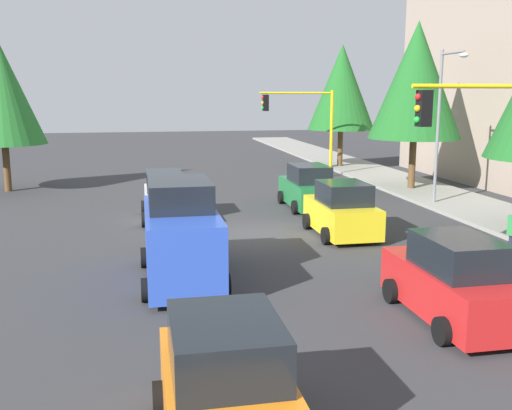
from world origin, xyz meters
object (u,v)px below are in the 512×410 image
object	(u,v)px
car_white	(165,198)
street_lamp_curbside	(443,111)
tree_roadside_mid	(416,81)
car_yellow	(342,211)
delivery_van_blue	(181,235)
car_red	(453,282)
tree_roadside_far	(342,88)
tree_opposite_side	(1,92)
traffic_signal_near_left	(500,139)
car_orange	(228,396)
traffic_signal_far_left	(302,116)
car_green	(308,188)

from	to	relation	value
car_white	street_lamp_curbside	bearing A→B (deg)	91.59
tree_roadside_mid	car_yellow	xyz separation A→B (m)	(8.78, -6.98, -4.85)
tree_roadside_mid	delivery_van_blue	size ratio (longest dim) A/B	1.82
car_red	car_white	distance (m)	13.60
tree_roadside_far	tree_opposite_side	bearing A→B (deg)	-73.69
tree_roadside_mid	traffic_signal_near_left	bearing A→B (deg)	-17.23
delivery_van_blue	car_orange	size ratio (longest dim) A/B	1.24
tree_opposite_side	tree_roadside_mid	size ratio (longest dim) A/B	0.90
car_white	tree_roadside_far	bearing A→B (deg)	139.35
tree_opposite_side	car_red	xyz separation A→B (m)	(20.97, 13.77, -4.27)
traffic_signal_far_left	tree_opposite_side	xyz separation A→B (m)	(2.00, -16.63, 1.41)
car_orange	car_yellow	bearing A→B (deg)	153.85
traffic_signal_far_left	car_yellow	bearing A→B (deg)	-10.01
car_white	car_yellow	xyz separation A→B (m)	(4.05, 6.18, 0.00)
tree_roadside_mid	car_green	distance (m)	9.03
street_lamp_curbside	tree_roadside_mid	size ratio (longest dim) A/B	0.80
street_lamp_curbside	traffic_signal_near_left	bearing A→B (deg)	-20.23
street_lamp_curbside	delivery_van_blue	size ratio (longest dim) A/B	1.46
car_orange	tree_roadside_far	bearing A→B (deg)	158.08
traffic_signal_far_left	tree_roadside_far	distance (m)	5.83
tree_roadside_far	car_white	bearing A→B (deg)	-40.65
tree_roadside_mid	car_green	xyz separation A→B (m)	(3.56, -6.73, -4.85)
tree_roadside_mid	car_red	xyz separation A→B (m)	(16.97, -7.23, -4.85)
tree_roadside_far	car_yellow	xyz separation A→B (m)	(18.78, -6.48, -4.59)
street_lamp_curbside	car_green	bearing A→B (deg)	-97.99
traffic_signal_far_left	car_red	world-z (taller)	traffic_signal_far_left
street_lamp_curbside	car_white	bearing A→B (deg)	-88.41
street_lamp_curbside	car_green	world-z (taller)	street_lamp_curbside
tree_roadside_mid	car_orange	distance (m)	25.14
traffic_signal_far_left	car_red	size ratio (longest dim) A/B	1.29
street_lamp_curbside	delivery_van_blue	world-z (taller)	street_lamp_curbside
tree_roadside_mid	car_yellow	world-z (taller)	tree_roadside_mid
delivery_van_blue	car_yellow	world-z (taller)	delivery_van_blue
car_orange	car_yellow	size ratio (longest dim) A/B	1.02
street_lamp_curbside	car_yellow	xyz separation A→B (m)	(4.39, -6.18, -3.45)
tree_roadside_far	car_green	size ratio (longest dim) A/B	2.04
car_green	car_white	distance (m)	6.52
street_lamp_curbside	tree_opposite_side	xyz separation A→B (m)	(-8.39, -20.20, 0.81)
traffic_signal_far_left	street_lamp_curbside	world-z (taller)	street_lamp_curbside
delivery_van_blue	traffic_signal_near_left	bearing A→B (deg)	82.70
tree_roadside_far	car_white	size ratio (longest dim) A/B	2.11
traffic_signal_far_left	tree_roadside_far	world-z (taller)	tree_roadside_far
car_yellow	traffic_signal_near_left	bearing A→B (deg)	26.78
car_red	street_lamp_curbside	bearing A→B (deg)	152.94
traffic_signal_near_left	car_orange	xyz separation A→B (m)	(6.99, -8.63, -2.96)
traffic_signal_far_left	car_white	bearing A→B (deg)	-39.30
car_yellow	car_green	bearing A→B (deg)	177.36
tree_roadside_far	car_yellow	bearing A→B (deg)	-19.03
street_lamp_curbside	car_white	size ratio (longest dim) A/B	1.77
traffic_signal_far_left	tree_roadside_mid	xyz separation A→B (m)	(6.00, 4.37, 1.99)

